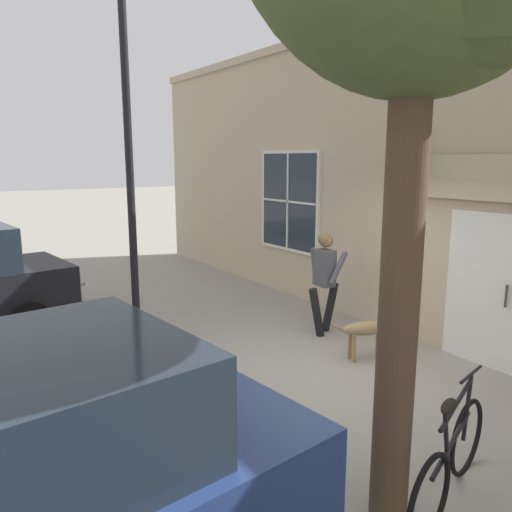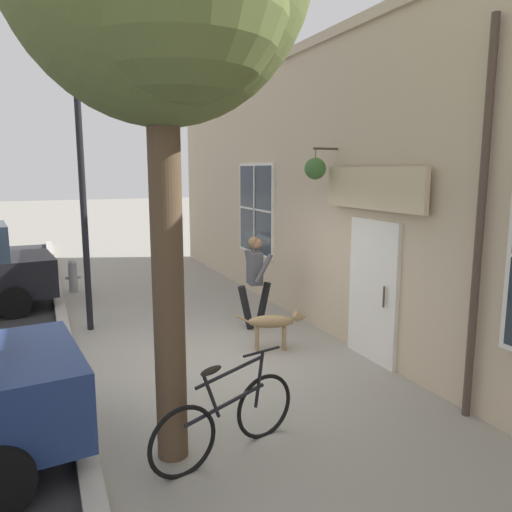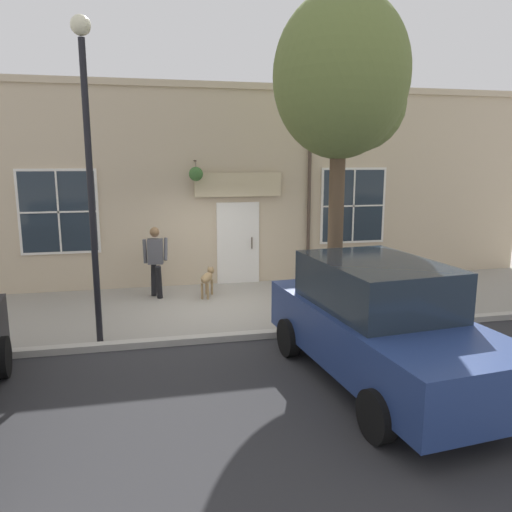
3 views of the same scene
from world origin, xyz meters
name	(u,v)px [view 2 (image 2 of 3)]	position (x,y,z in m)	size (l,w,h in m)	color
ground_plane	(217,363)	(0.00, 0.00, 0.00)	(90.00, 90.00, 0.00)	gray
storefront_facade	(357,189)	(-2.34, 0.02, 2.51)	(0.95, 18.00, 5.03)	#C6B293
pedestrian_walking	(255,273)	(-1.19, -1.35, 0.99)	(0.69, 0.59, 1.66)	black
dog_on_leash	(274,323)	(-1.01, -0.18, 0.44)	(1.07, 0.47, 0.65)	#997A51
leaning_bicycle	(227,418)	(0.70, 2.30, 0.38)	(1.68, 0.54, 0.99)	black
street_lamp	(79,129)	(1.55, -2.41, 3.48)	(0.32, 0.32, 5.40)	black
fire_hydrant	(73,275)	(1.64, -5.50, 0.40)	(0.34, 0.20, 0.77)	#99999E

